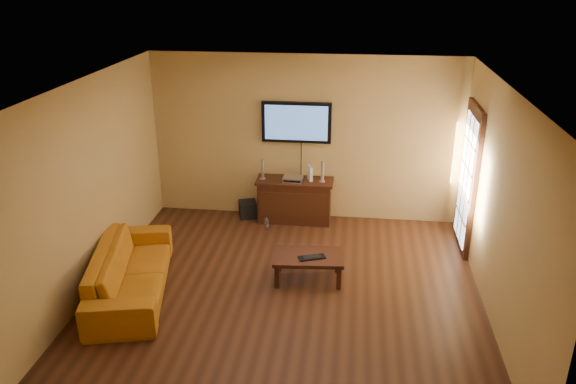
% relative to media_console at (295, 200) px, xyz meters
% --- Properties ---
extents(ground_plane, '(5.00, 5.00, 0.00)m').
position_rel_media_console_xyz_m(ground_plane, '(0.14, -2.25, -0.36)').
color(ground_plane, '#341B0E').
rests_on(ground_plane, ground).
extents(room_walls, '(5.00, 5.00, 5.00)m').
position_rel_media_console_xyz_m(room_walls, '(0.14, -1.63, 1.33)').
color(room_walls, tan).
rests_on(room_walls, ground).
extents(french_door, '(0.07, 1.02, 2.22)m').
position_rel_media_console_xyz_m(french_door, '(2.60, -0.55, 0.69)').
color(french_door, black).
rests_on(french_door, ground).
extents(media_console, '(1.25, 0.48, 0.72)m').
position_rel_media_console_xyz_m(media_console, '(0.00, 0.00, 0.00)').
color(media_console, black).
rests_on(media_console, ground).
extents(television, '(1.12, 0.08, 0.66)m').
position_rel_media_console_xyz_m(television, '(0.00, 0.20, 1.26)').
color(television, black).
rests_on(television, ground).
extents(coffee_table, '(0.97, 0.63, 0.37)m').
position_rel_media_console_xyz_m(coffee_table, '(0.39, -1.86, -0.04)').
color(coffee_table, black).
rests_on(coffee_table, ground).
extents(sofa, '(1.10, 2.25, 0.85)m').
position_rel_media_console_xyz_m(sofa, '(-1.84, -2.45, 0.06)').
color(sofa, '#B26813').
rests_on(sofa, ground).
extents(speaker_left, '(0.09, 0.09, 0.33)m').
position_rel_media_console_xyz_m(speaker_left, '(-0.52, -0.01, 0.51)').
color(speaker_left, silver).
rests_on(speaker_left, media_console).
extents(speaker_right, '(0.10, 0.10, 0.35)m').
position_rel_media_console_xyz_m(speaker_right, '(0.45, -0.02, 0.52)').
color(speaker_right, silver).
rests_on(speaker_right, media_console).
extents(av_receiver, '(0.33, 0.24, 0.07)m').
position_rel_media_console_xyz_m(av_receiver, '(-0.02, -0.05, 0.39)').
color(av_receiver, silver).
rests_on(av_receiver, media_console).
extents(game_console, '(0.10, 0.18, 0.24)m').
position_rel_media_console_xyz_m(game_console, '(0.24, 0.03, 0.47)').
color(game_console, white).
rests_on(game_console, media_console).
extents(subwoofer, '(0.35, 0.35, 0.28)m').
position_rel_media_console_xyz_m(subwoofer, '(-0.80, 0.04, -0.22)').
color(subwoofer, black).
rests_on(subwoofer, ground).
extents(bottle, '(0.07, 0.07, 0.20)m').
position_rel_media_console_xyz_m(bottle, '(-0.41, -0.39, -0.27)').
color(bottle, white).
rests_on(bottle, ground).
extents(keyboard, '(0.38, 0.25, 0.02)m').
position_rel_media_console_xyz_m(keyboard, '(0.45, -1.93, 0.02)').
color(keyboard, black).
rests_on(keyboard, coffee_table).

